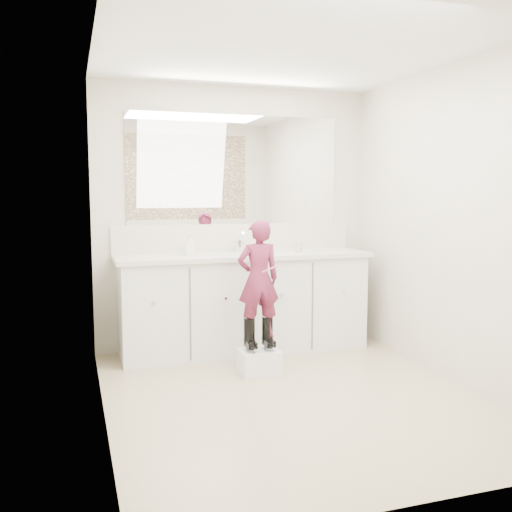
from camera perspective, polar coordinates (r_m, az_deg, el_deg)
name	(u,v)px	position (r m, az deg, el deg)	size (l,w,h in m)	color
floor	(294,395)	(4.16, 3.86, -13.74)	(3.00, 3.00, 0.00)	#968162
ceiling	(297,45)	(4.03, 4.13, 20.27)	(3.00, 3.00, 0.00)	white
wall_back	(235,217)	(5.34, -2.08, 3.88)	(2.60, 2.60, 0.00)	beige
wall_front	(425,245)	(2.59, 16.53, 1.03)	(2.60, 2.60, 0.00)	beige
wall_left	(100,230)	(3.64, -15.38, 2.51)	(3.00, 3.00, 0.00)	beige
wall_right	(455,223)	(4.57, 19.31, 3.12)	(3.00, 3.00, 0.00)	beige
vanity_cabinet	(244,304)	(5.17, -1.20, -4.86)	(2.20, 0.55, 0.85)	silver
countertop	(244,256)	(5.08, -1.16, 0.03)	(2.28, 0.58, 0.04)	beige
backsplash	(236,237)	(5.33, -2.03, 1.89)	(2.28, 0.03, 0.25)	beige
mirror	(236,170)	(5.32, -2.06, 8.61)	(2.00, 0.02, 1.00)	white
dot_panel	(427,141)	(2.60, 16.72, 10.96)	(2.00, 0.01, 1.20)	#472819
faucet	(239,246)	(5.23, -1.69, 0.98)	(0.08, 0.08, 0.10)	silver
cup	(298,246)	(5.28, 4.26, 0.98)	(0.10, 0.10, 0.10)	beige
soap_bottle	(190,245)	(4.96, -6.65, 1.10)	(0.08, 0.08, 0.18)	white
step_stool	(259,362)	(4.58, 0.32, -10.54)	(0.31, 0.26, 0.20)	white
boot_left	(249,334)	(4.52, -0.67, -7.81)	(0.09, 0.17, 0.26)	black
boot_right	(267,333)	(4.56, 1.14, -7.67)	(0.09, 0.17, 0.26)	black
toddler	(258,279)	(4.45, 0.24, -2.31)	(0.34, 0.22, 0.93)	#B03663
toothbrush	(270,269)	(4.39, 1.44, -1.29)	(0.01, 0.01, 0.14)	#E559A7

